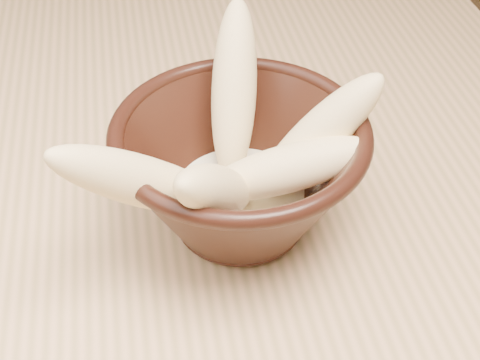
% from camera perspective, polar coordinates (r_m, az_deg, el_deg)
% --- Properties ---
extents(table, '(1.20, 0.80, 0.75)m').
position_cam_1_polar(table, '(0.72, -19.09, -5.16)').
color(table, tan).
rests_on(table, ground).
extents(bowl, '(0.21, 0.21, 0.11)m').
position_cam_1_polar(bowl, '(0.54, 0.00, 0.75)').
color(bowl, black).
rests_on(bowl, table).
extents(milk_puddle, '(0.12, 0.12, 0.02)m').
position_cam_1_polar(milk_puddle, '(0.56, 0.00, -1.36)').
color(milk_puddle, '#EFE4C0').
rests_on(milk_puddle, bowl).
extents(banana_upright, '(0.07, 0.12, 0.15)m').
position_cam_1_polar(banana_upright, '(0.56, -0.52, 7.67)').
color(banana_upright, '#EBCB8B').
rests_on(banana_upright, bowl).
extents(banana_left, '(0.16, 0.09, 0.14)m').
position_cam_1_polar(banana_left, '(0.49, -7.97, -0.21)').
color(banana_left, '#EBCB8B').
rests_on(banana_left, bowl).
extents(banana_right, '(0.12, 0.04, 0.13)m').
position_cam_1_polar(banana_right, '(0.53, 6.68, 3.73)').
color(banana_right, '#EBCB8B').
rests_on(banana_right, bowl).
extents(banana_across, '(0.15, 0.06, 0.08)m').
position_cam_1_polar(banana_across, '(0.52, 3.94, 0.93)').
color(banana_across, '#EBCB8B').
rests_on(banana_across, bowl).
extents(banana_front, '(0.10, 0.13, 0.12)m').
position_cam_1_polar(banana_front, '(0.49, -2.07, -0.91)').
color(banana_front, '#EBCB8B').
rests_on(banana_front, bowl).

